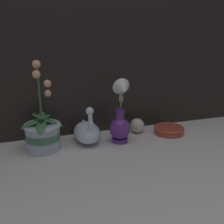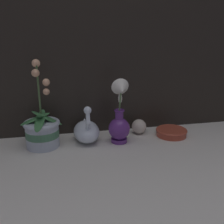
{
  "view_description": "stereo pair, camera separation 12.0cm",
  "coord_description": "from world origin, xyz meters",
  "px_view_note": "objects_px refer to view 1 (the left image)",
  "views": [
    {
      "loc": [
        -0.35,
        -0.99,
        0.49
      ],
      "look_at": [
        0.01,
        0.11,
        0.13
      ],
      "focal_mm": 42.0,
      "sensor_mm": 36.0,
      "label": 1
    },
    {
      "loc": [
        -0.23,
        -1.02,
        0.49
      ],
      "look_at": [
        0.01,
        0.11,
        0.13
      ],
      "focal_mm": 42.0,
      "sensor_mm": 36.0,
      "label": 2
    }
  ],
  "objects_px": {
    "glass_sphere": "(137,126)",
    "amber_dish": "(169,130)",
    "orchid_potted_plant": "(43,132)",
    "swan_figurine": "(87,131)",
    "blue_vase": "(121,121)"
  },
  "relations": [
    {
      "from": "glass_sphere",
      "to": "amber_dish",
      "type": "distance_m",
      "value": 0.16
    },
    {
      "from": "swan_figurine",
      "to": "glass_sphere",
      "type": "height_order",
      "value": "swan_figurine"
    },
    {
      "from": "orchid_potted_plant",
      "to": "swan_figurine",
      "type": "bearing_deg",
      "value": 7.37
    },
    {
      "from": "orchid_potted_plant",
      "to": "swan_figurine",
      "type": "xyz_separation_m",
      "value": [
        0.2,
        0.03,
        -0.03
      ]
    },
    {
      "from": "swan_figurine",
      "to": "amber_dish",
      "type": "relative_size",
      "value": 1.31
    },
    {
      "from": "swan_figurine",
      "to": "amber_dish",
      "type": "bearing_deg",
      "value": -3.83
    },
    {
      "from": "orchid_potted_plant",
      "to": "blue_vase",
      "type": "distance_m",
      "value": 0.34
    },
    {
      "from": "blue_vase",
      "to": "amber_dish",
      "type": "bearing_deg",
      "value": 5.8
    },
    {
      "from": "glass_sphere",
      "to": "amber_dish",
      "type": "bearing_deg",
      "value": -22.18
    },
    {
      "from": "orchid_potted_plant",
      "to": "glass_sphere",
      "type": "xyz_separation_m",
      "value": [
        0.46,
        0.06,
        -0.04
      ]
    },
    {
      "from": "orchid_potted_plant",
      "to": "glass_sphere",
      "type": "relative_size",
      "value": 5.24
    },
    {
      "from": "blue_vase",
      "to": "amber_dish",
      "type": "height_order",
      "value": "blue_vase"
    },
    {
      "from": "swan_figurine",
      "to": "glass_sphere",
      "type": "distance_m",
      "value": 0.27
    },
    {
      "from": "blue_vase",
      "to": "glass_sphere",
      "type": "distance_m",
      "value": 0.16
    },
    {
      "from": "glass_sphere",
      "to": "amber_dish",
      "type": "height_order",
      "value": "glass_sphere"
    }
  ]
}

